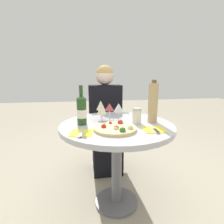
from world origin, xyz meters
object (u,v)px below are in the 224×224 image
(pizza_large, at_px, (116,128))
(wine_bottle, at_px, (82,110))
(dining_table, at_px, (117,138))
(seated_diner, at_px, (106,123))
(tall_carafe, at_px, (153,103))
(chair_behind_diner, at_px, (105,127))

(pizza_large, height_order, wine_bottle, wine_bottle)
(dining_table, distance_m, pizza_large, 0.21)
(seated_diner, distance_m, tall_carafe, 0.77)
(wine_bottle, bearing_deg, dining_table, -5.26)
(seated_diner, distance_m, wine_bottle, 0.72)
(pizza_large, distance_m, tall_carafe, 0.40)
(chair_behind_diner, xyz_separation_m, pizza_large, (-0.03, -0.93, 0.27))
(seated_diner, bearing_deg, wine_bottle, 66.70)
(tall_carafe, bearing_deg, seated_diner, 115.81)
(dining_table, height_order, wine_bottle, wine_bottle)
(dining_table, relative_size, tall_carafe, 2.62)
(chair_behind_diner, distance_m, tall_carafe, 0.93)
(wine_bottle, height_order, tall_carafe, tall_carafe)
(tall_carafe, bearing_deg, pizza_large, -154.39)
(dining_table, distance_m, wine_bottle, 0.36)
(chair_behind_diner, distance_m, wine_bottle, 0.87)
(seated_diner, bearing_deg, chair_behind_diner, -90.00)
(seated_diner, height_order, wine_bottle, seated_diner)
(pizza_large, bearing_deg, seated_diner, 88.04)
(wine_bottle, relative_size, tall_carafe, 0.89)
(chair_behind_diner, height_order, pizza_large, chair_behind_diner)
(seated_diner, relative_size, pizza_large, 3.99)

